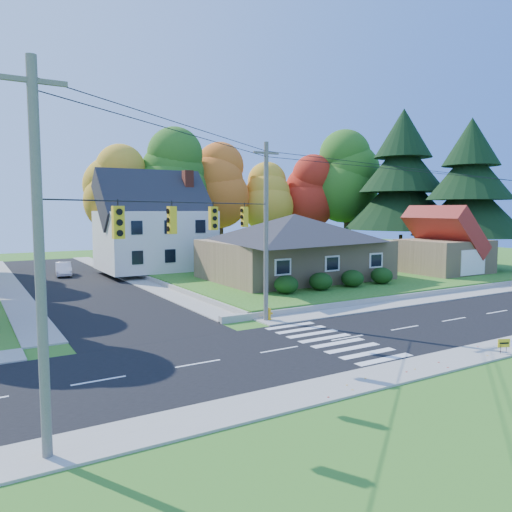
{
  "coord_description": "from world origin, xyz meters",
  "views": [
    {
      "loc": [
        -16.13,
        -18.37,
        6.38
      ],
      "look_at": [
        -0.49,
        8.0,
        3.43
      ],
      "focal_mm": 35.0,
      "sensor_mm": 36.0,
      "label": 1
    }
  ],
  "objects": [
    {
      "name": "road_cross",
      "position": [
        -8.0,
        26.0,
        0.01
      ],
      "size": [
        8.0,
        44.0,
        0.02
      ],
      "primitive_type": "cube",
      "color": "black",
      "rests_on": "ground"
    },
    {
      "name": "sidewalk_north",
      "position": [
        0.0,
        5.0,
        0.04
      ],
      "size": [
        90.0,
        2.0,
        0.08
      ],
      "primitive_type": "cube",
      "color": "#9C9A90",
      "rests_on": "ground"
    },
    {
      "name": "sidewalk_south",
      "position": [
        0.0,
        -5.0,
        0.04
      ],
      "size": [
        90.0,
        2.0,
        0.08
      ],
      "primitive_type": "cube",
      "color": "#9C9A90",
      "rests_on": "ground"
    },
    {
      "name": "tree_lot_5",
      "position": [
        26.0,
        30.0,
        10.27
      ],
      "size": [
        8.4,
        8.4,
        15.64
      ],
      "color": "#3F2A19",
      "rests_on": "lawn"
    },
    {
      "name": "conifer_east_b",
      "position": [
        28.0,
        14.0,
        8.28
      ],
      "size": [
        11.2,
        11.2,
        14.84
      ],
      "color": "#3F2A19",
      "rests_on": "lawn"
    },
    {
      "name": "tree_lot_1",
      "position": [
        4.0,
        33.0,
        9.61
      ],
      "size": [
        7.84,
        7.84,
        14.6
      ],
      "color": "#3F2A19",
      "rests_on": "lawn"
    },
    {
      "name": "tree_lot_0",
      "position": [
        -2.0,
        34.0,
        8.31
      ],
      "size": [
        6.72,
        6.72,
        12.51
      ],
      "color": "#3F2A19",
      "rests_on": "lawn"
    },
    {
      "name": "traffic_infrastructure",
      "position": [
        -0.15,
        1.35,
        5.15
      ],
      "size": [
        38.1,
        10.66,
        10.0
      ],
      "color": "#666059",
      "rests_on": "ground"
    },
    {
      "name": "white_car",
      "position": [
        -7.95,
        31.02,
        0.66
      ],
      "size": [
        1.84,
        4.01,
        1.27
      ],
      "primitive_type": "imported",
      "rotation": [
        0.0,
        0.0,
        -0.13
      ],
      "color": "silver",
      "rests_on": "road_cross"
    },
    {
      "name": "conifer_east_a",
      "position": [
        27.0,
        22.0,
        9.39
      ],
      "size": [
        12.8,
        12.8,
        16.96
      ],
      "color": "#3F2A19",
      "rests_on": "lawn"
    },
    {
      "name": "tree_lot_2",
      "position": [
        10.0,
        34.0,
        8.96
      ],
      "size": [
        7.28,
        7.28,
        13.56
      ],
      "color": "#3F2A19",
      "rests_on": "lawn"
    },
    {
      "name": "tree_lot_4",
      "position": [
        22.0,
        32.0,
        8.31
      ],
      "size": [
        6.72,
        6.72,
        12.51
      ],
      "color": "#3F2A19",
      "rests_on": "lawn"
    },
    {
      "name": "hedge_row",
      "position": [
        7.5,
        9.8,
        1.14
      ],
      "size": [
        10.7,
        1.7,
        1.27
      ],
      "color": "#163A10",
      "rests_on": "lawn"
    },
    {
      "name": "fire_hydrant",
      "position": [
        -1.3,
        5.2,
        0.36
      ],
      "size": [
        0.44,
        0.34,
        0.76
      ],
      "color": "gold",
      "rests_on": "ground"
    },
    {
      "name": "lawn",
      "position": [
        13.0,
        21.0,
        0.25
      ],
      "size": [
        30.0,
        30.0,
        0.5
      ],
      "primitive_type": "cube",
      "color": "#3D7923",
      "rests_on": "ground"
    },
    {
      "name": "ground",
      "position": [
        0.0,
        0.0,
        0.0
      ],
      "size": [
        120.0,
        120.0,
        0.0
      ],
      "primitive_type": "plane",
      "color": "#3D7923"
    },
    {
      "name": "garage",
      "position": [
        22.0,
        11.99,
        2.84
      ],
      "size": [
        7.3,
        6.3,
        4.6
      ],
      "color": "tan",
      "rests_on": "lawn"
    },
    {
      "name": "ranch_house",
      "position": [
        8.0,
        16.0,
        3.27
      ],
      "size": [
        14.6,
        10.6,
        5.4
      ],
      "color": "tan",
      "rests_on": "lawn"
    },
    {
      "name": "tree_lot_3",
      "position": [
        16.0,
        33.0,
        7.65
      ],
      "size": [
        6.16,
        6.16,
        11.47
      ],
      "color": "#3F2A19",
      "rests_on": "lawn"
    },
    {
      "name": "road_main",
      "position": [
        0.0,
        0.0,
        0.01
      ],
      "size": [
        90.0,
        8.0,
        0.02
      ],
      "primitive_type": "cube",
      "color": "black",
      "rests_on": "ground"
    },
    {
      "name": "yard_sign",
      "position": [
        4.02,
        -5.6,
        0.5
      ],
      "size": [
        0.53,
        0.25,
        0.7
      ],
      "color": "black",
      "rests_on": "ground"
    },
    {
      "name": "colonial_house",
      "position": [
        0.04,
        28.0,
        4.58
      ],
      "size": [
        10.4,
        8.4,
        9.6
      ],
      "color": "silver",
      "rests_on": "lawn"
    }
  ]
}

